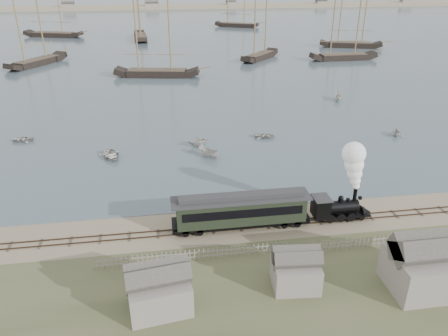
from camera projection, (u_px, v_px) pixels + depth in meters
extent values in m
plane|color=gray|center=(247.00, 217.00, 49.62)|extent=(600.00, 600.00, 0.00)
cube|color=#41525C|center=(174.00, 25.00, 201.54)|extent=(600.00, 336.00, 0.06)
cube|color=#3C2C21|center=(251.00, 228.00, 47.34)|extent=(120.00, 0.08, 0.12)
cube|color=#3C2C21|center=(249.00, 223.00, 48.24)|extent=(120.00, 0.08, 0.12)
cube|color=#3C3026|center=(250.00, 226.00, 47.82)|extent=(120.00, 1.80, 0.06)
cube|color=tan|center=(168.00, 8.00, 273.05)|extent=(500.00, 20.00, 1.80)
cube|color=black|center=(340.00, 214.00, 48.95)|extent=(6.36, 1.87, 0.23)
cylinder|color=black|center=(338.00, 207.00, 48.50)|extent=(3.93, 1.40, 1.40)
cube|color=black|center=(321.00, 207.00, 48.14)|extent=(1.68, 2.06, 2.15)
cube|color=#323235|center=(322.00, 198.00, 47.66)|extent=(1.87, 2.25, 0.11)
cylinder|color=black|center=(355.00, 196.00, 48.20)|extent=(0.41, 0.41, 1.50)
sphere|color=black|center=(341.00, 198.00, 48.06)|extent=(0.60, 0.60, 0.60)
cone|color=black|center=(366.00, 212.00, 49.40)|extent=(1.31, 1.87, 1.87)
cube|color=black|center=(360.00, 198.00, 48.43)|extent=(0.33, 0.33, 0.33)
cube|color=black|center=(241.00, 221.00, 47.37)|extent=(14.88, 2.44, 0.37)
cube|color=black|center=(241.00, 210.00, 46.74)|extent=(13.82, 2.66, 2.66)
cube|color=black|center=(243.00, 214.00, 45.42)|extent=(12.76, 0.06, 0.96)
cube|color=black|center=(239.00, 201.00, 47.83)|extent=(12.76, 0.06, 0.96)
cube|color=#323235|center=(241.00, 198.00, 46.14)|extent=(14.88, 2.87, 0.19)
cube|color=#323235|center=(241.00, 196.00, 46.01)|extent=(13.29, 1.28, 0.48)
imported|color=#B8B7AF|center=(233.00, 213.00, 49.52)|extent=(3.65, 4.73, 0.91)
imported|color=#B8B7AF|center=(111.00, 155.00, 64.21)|extent=(5.23, 4.46, 0.92)
imported|color=#B8B7AF|center=(198.00, 141.00, 68.30)|extent=(3.66, 3.96, 1.73)
imported|color=#B8B7AF|center=(208.00, 153.00, 64.41)|extent=(3.47, 3.46, 1.38)
imported|color=#B8B7AF|center=(265.00, 136.00, 71.65)|extent=(3.34, 4.01, 0.71)
imported|color=#B8B7AF|center=(396.00, 132.00, 72.31)|extent=(3.39, 3.22, 1.40)
imported|color=#B8B7AF|center=(338.00, 97.00, 91.00)|extent=(3.58, 2.14, 1.30)
imported|color=#B8B7AF|center=(22.00, 139.00, 70.28)|extent=(2.56, 3.55, 0.73)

